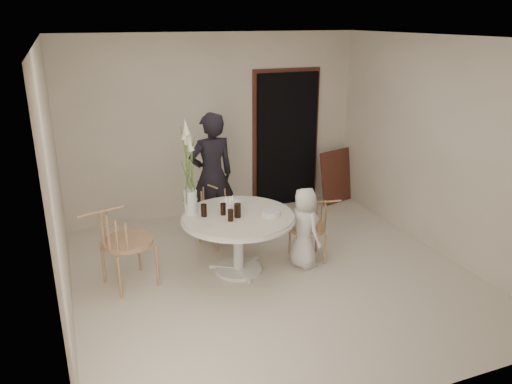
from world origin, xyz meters
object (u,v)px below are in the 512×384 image
object	(u,v)px
chair_left	(115,236)
boy	(304,228)
girl	(212,176)
chair_far	(213,205)
table	(238,224)
birthday_cake	(230,206)
chair_right	(316,222)
flower_vase	(189,175)

from	to	relation	value
chair_left	boy	size ratio (longest dim) A/B	0.97
girl	chair_far	bearing A→B (deg)	69.47
table	boy	bearing A→B (deg)	-11.11
girl	birthday_cake	bearing A→B (deg)	80.14
table	chair_far	xyz separation A→B (m)	(-0.03, 0.94, -0.10)
chair_right	girl	bearing A→B (deg)	-128.99
table	chair_far	world-z (taller)	chair_far
chair_left	girl	bearing A→B (deg)	-71.14
boy	birthday_cake	size ratio (longest dim) A/B	3.91
chair_right	girl	world-z (taller)	girl
flower_vase	girl	bearing A→B (deg)	60.03
table	girl	world-z (taller)	girl
table	chair_left	xyz separation A→B (m)	(-1.38, 0.12, 0.02)
chair_far	chair_left	world-z (taller)	chair_left
girl	flower_vase	size ratio (longest dim) A/B	1.54
boy	flower_vase	world-z (taller)	flower_vase
chair_far	girl	bearing A→B (deg)	52.24
boy	flower_vase	bearing A→B (deg)	63.38
flower_vase	table	bearing A→B (deg)	-25.23
chair_right	table	bearing A→B (deg)	-80.98
chair_far	boy	distance (m)	1.37
girl	table	bearing A→B (deg)	83.13
chair_left	chair_far	bearing A→B (deg)	-75.77
chair_left	flower_vase	size ratio (longest dim) A/B	0.87
girl	chair_left	bearing A→B (deg)	30.33
table	flower_vase	size ratio (longest dim) A/B	1.18
chair_far	girl	size ratio (longest dim) A/B	0.46
chair_right	chair_left	world-z (taller)	chair_left
boy	flower_vase	distance (m)	1.51
chair_far	flower_vase	bearing A→B (deg)	-146.43
chair_far	chair_right	distance (m)	1.43
chair_right	birthday_cake	xyz separation A→B (m)	(-1.06, 0.17, 0.29)
table	chair_left	bearing A→B (deg)	175.07
table	girl	distance (m)	1.17
birthday_cake	flower_vase	world-z (taller)	flower_vase
chair_right	flower_vase	distance (m)	1.68
girl	birthday_cake	world-z (taller)	girl
table	flower_vase	world-z (taller)	flower_vase
girl	birthday_cake	size ratio (longest dim) A/B	6.75
chair_right	birthday_cake	bearing A→B (deg)	-88.35
girl	birthday_cake	distance (m)	1.00
table	chair_right	bearing A→B (deg)	-1.83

